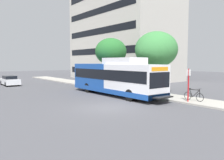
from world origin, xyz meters
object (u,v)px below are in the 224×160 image
Objects in this scene: bicycle_parked at (194,96)px; street_tree_mid_block at (111,52)px; transit_bus at (115,78)px; bus_stop_sign_pole at (188,83)px; parked_car_far_lane at (10,81)px; street_tree_near_stop at (156,50)px.

bicycle_parked is 0.29× the size of street_tree_mid_block.
transit_bus is 7.24m from bus_stop_sign_pole.
street_tree_mid_block is at bearing 56.46° from transit_bus.
transit_bus is 4.71× the size of bus_stop_sign_pole.
street_tree_near_stop is at bearing -61.41° from parked_car_far_lane.
street_tree_near_stop is at bearing -89.23° from street_tree_mid_block.
street_tree_near_stop is 7.46m from street_tree_mid_block.
bus_stop_sign_pole is at bearing -110.31° from street_tree_near_stop.
street_tree_near_stop reaches higher than transit_bus.
street_tree_mid_block is (1.09, 12.59, 3.99)m from bicycle_parked.
parked_car_far_lane is (-6.02, 16.04, -1.04)m from transit_bus.
street_tree_near_stop reaches higher than bus_stop_sign_pole.
street_tree_mid_block is (-0.10, 7.46, 0.06)m from street_tree_near_stop.
bus_stop_sign_pole is 0.58× the size of parked_car_far_lane.
parked_car_far_lane reaches higher than bicycle_parked.
transit_bus is at bearing -123.54° from street_tree_mid_block.
bus_stop_sign_pole is 0.43× the size of street_tree_mid_block.
street_tree_mid_block is at bearing 90.77° from street_tree_near_stop.
street_tree_near_stop is at bearing 69.69° from bus_stop_sign_pole.
bus_stop_sign_pole is 0.42× the size of street_tree_near_stop.
bus_stop_sign_pole is at bearing -98.08° from street_tree_mid_block.
bus_stop_sign_pole is at bearing 175.17° from bicycle_parked.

